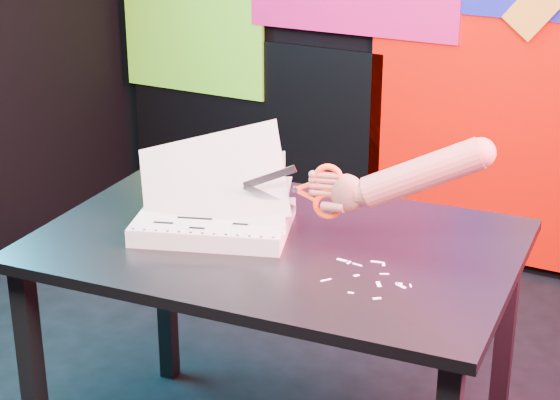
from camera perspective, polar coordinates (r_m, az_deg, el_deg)
The scene contains 6 objects.
backdrop at distance 3.92m, azimuth 8.58°, elevation 9.67°, with size 2.88×0.05×2.08m.
work_table at distance 2.48m, azimuth -0.19°, elevation -4.23°, with size 1.29×0.92×0.75m.
printout_stack at distance 2.49m, azimuth -4.04°, elevation -1.21°, with size 0.49×0.41×0.30m.
scissors at distance 2.40m, azimuth 2.51°, elevation 0.54°, with size 0.26×0.08×0.15m.
hand_forearm at distance 2.35m, azimuth 7.89°, elevation 1.45°, with size 0.44×0.17×0.22m.
paper_clippings at distance 2.25m, azimuth 5.52°, elevation -4.61°, with size 0.22×0.20×0.00m.
Camera 1 is at (1.35, -2.16, 1.73)m, focal length 60.00 mm.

